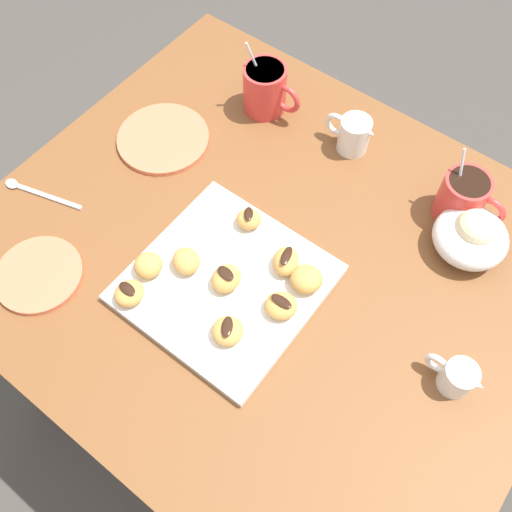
% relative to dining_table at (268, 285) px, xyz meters
% --- Properties ---
extents(ground_plane, '(8.00, 8.00, 0.00)m').
position_rel_dining_table_xyz_m(ground_plane, '(0.00, 0.00, -0.58)').
color(ground_plane, '#423D38').
extents(dining_table, '(1.00, 0.86, 0.71)m').
position_rel_dining_table_xyz_m(dining_table, '(0.00, 0.00, 0.00)').
color(dining_table, brown).
rests_on(dining_table, ground_plane).
extents(pastry_plate_square, '(0.30, 0.30, 0.02)m').
position_rel_dining_table_xyz_m(pastry_plate_square, '(-0.02, -0.10, 0.13)').
color(pastry_plate_square, silver).
rests_on(pastry_plate_square, dining_table).
extents(coffee_mug_red_left, '(0.13, 0.09, 0.15)m').
position_rel_dining_table_xyz_m(coffee_mug_red_left, '(-0.21, 0.27, 0.18)').
color(coffee_mug_red_left, red).
rests_on(coffee_mug_red_left, dining_table).
extents(coffee_mug_red_right, '(0.12, 0.08, 0.14)m').
position_rel_dining_table_xyz_m(coffee_mug_red_right, '(0.22, 0.27, 0.17)').
color(coffee_mug_red_right, red).
rests_on(coffee_mug_red_right, dining_table).
extents(cream_pitcher_white, '(0.10, 0.06, 0.07)m').
position_rel_dining_table_xyz_m(cream_pitcher_white, '(-0.02, 0.29, 0.16)').
color(cream_pitcher_white, silver).
rests_on(cream_pitcher_white, dining_table).
extents(ice_cream_bowl, '(0.13, 0.13, 0.10)m').
position_rel_dining_table_xyz_m(ice_cream_bowl, '(0.27, 0.22, 0.16)').
color(ice_cream_bowl, silver).
rests_on(ice_cream_bowl, dining_table).
extents(chocolate_sauce_pitcher, '(0.09, 0.05, 0.06)m').
position_rel_dining_table_xyz_m(chocolate_sauce_pitcher, '(0.36, -0.02, 0.15)').
color(chocolate_sauce_pitcher, silver).
rests_on(chocolate_sauce_pitcher, dining_table).
extents(saucer_coral_left, '(0.15, 0.15, 0.01)m').
position_rel_dining_table_xyz_m(saucer_coral_left, '(-0.29, -0.28, 0.13)').
color(saucer_coral_left, '#E5704C').
rests_on(saucer_coral_left, dining_table).
extents(saucer_coral_right, '(0.18, 0.18, 0.01)m').
position_rel_dining_table_xyz_m(saucer_coral_right, '(-0.32, 0.08, 0.13)').
color(saucer_coral_right, '#E5704C').
rests_on(saucer_coral_right, dining_table).
extents(loose_spoon_near_saucer, '(0.16, 0.05, 0.01)m').
position_rel_dining_table_xyz_m(loose_spoon_near_saucer, '(-0.43, -0.16, 0.13)').
color(loose_spoon_near_saucer, silver).
rests_on(loose_spoon_near_saucer, dining_table).
extents(beignet_0, '(0.05, 0.06, 0.03)m').
position_rel_dining_table_xyz_m(beignet_0, '(-0.13, -0.22, 0.15)').
color(beignet_0, '#D19347').
rests_on(beignet_0, pastry_plate_square).
extents(chocolate_drizzle_0, '(0.03, 0.02, 0.00)m').
position_rel_dining_table_xyz_m(chocolate_drizzle_0, '(-0.13, -0.22, 0.17)').
color(chocolate_drizzle_0, black).
rests_on(chocolate_drizzle_0, beignet_0).
extents(beignet_1, '(0.06, 0.06, 0.04)m').
position_rel_dining_table_xyz_m(beignet_1, '(-0.14, -0.16, 0.16)').
color(beignet_1, '#D19347').
rests_on(beignet_1, pastry_plate_square).
extents(beignet_2, '(0.06, 0.06, 0.03)m').
position_rel_dining_table_xyz_m(beignet_2, '(-0.06, 0.02, 0.15)').
color(beignet_2, '#D19347').
rests_on(beignet_2, pastry_plate_square).
extents(chocolate_drizzle_2, '(0.03, 0.03, 0.00)m').
position_rel_dining_table_xyz_m(chocolate_drizzle_2, '(-0.06, 0.02, 0.17)').
color(chocolate_drizzle_2, black).
rests_on(chocolate_drizzle_2, beignet_2).
extents(beignet_3, '(0.07, 0.07, 0.03)m').
position_rel_dining_table_xyz_m(beignet_3, '(0.08, -0.08, 0.15)').
color(beignet_3, '#D19347').
rests_on(beignet_3, pastry_plate_square).
extents(chocolate_drizzle_3, '(0.04, 0.02, 0.00)m').
position_rel_dining_table_xyz_m(chocolate_drizzle_3, '(0.08, -0.08, 0.17)').
color(chocolate_drizzle_3, black).
rests_on(chocolate_drizzle_3, beignet_3).
extents(beignet_4, '(0.07, 0.07, 0.04)m').
position_rel_dining_table_xyz_m(beignet_4, '(0.09, -0.02, 0.16)').
color(beignet_4, '#D19347').
rests_on(beignet_4, pastry_plate_square).
extents(beignet_5, '(0.07, 0.07, 0.03)m').
position_rel_dining_table_xyz_m(beignet_5, '(0.04, -0.17, 0.15)').
color(beignet_5, '#D19347').
rests_on(beignet_5, pastry_plate_square).
extents(chocolate_drizzle_5, '(0.03, 0.04, 0.00)m').
position_rel_dining_table_xyz_m(chocolate_drizzle_5, '(0.04, -0.17, 0.17)').
color(chocolate_drizzle_5, black).
rests_on(chocolate_drizzle_5, beignet_5).
extents(beignet_6, '(0.05, 0.06, 0.03)m').
position_rel_dining_table_xyz_m(beignet_6, '(-0.02, -0.10, 0.16)').
color(beignet_6, '#D19347').
rests_on(beignet_6, pastry_plate_square).
extents(chocolate_drizzle_6, '(0.04, 0.02, 0.00)m').
position_rel_dining_table_xyz_m(chocolate_drizzle_6, '(-0.02, -0.10, 0.17)').
color(chocolate_drizzle_6, black).
rests_on(chocolate_drizzle_6, beignet_6).
extents(beignet_7, '(0.06, 0.07, 0.03)m').
position_rel_dining_table_xyz_m(beignet_7, '(0.04, -0.01, 0.16)').
color(beignet_7, '#D19347').
rests_on(beignet_7, pastry_plate_square).
extents(chocolate_drizzle_7, '(0.02, 0.04, 0.00)m').
position_rel_dining_table_xyz_m(chocolate_drizzle_7, '(0.04, -0.01, 0.18)').
color(chocolate_drizzle_7, black).
rests_on(chocolate_drizzle_7, beignet_7).
extents(beignet_8, '(0.07, 0.06, 0.03)m').
position_rel_dining_table_xyz_m(beignet_8, '(-0.09, -0.11, 0.16)').
color(beignet_8, '#D19347').
rests_on(beignet_8, pastry_plate_square).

